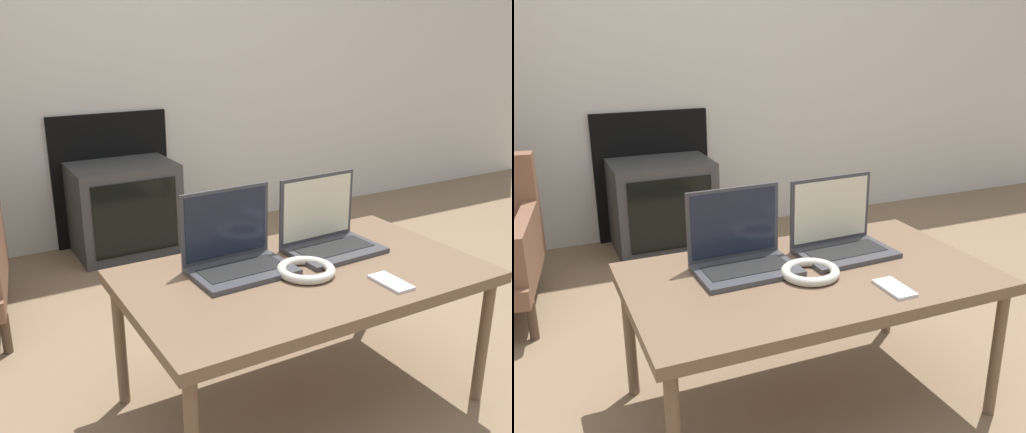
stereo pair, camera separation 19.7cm
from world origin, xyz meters
TOP-DOWN VIEW (x-y plane):
  - ground_plane at (0.00, 0.00)m, footprint 14.00×14.00m
  - wall_back at (-0.00, 2.02)m, footprint 7.00×0.08m
  - table at (0.00, 0.18)m, footprint 1.10×0.65m
  - laptop_left at (-0.18, 0.30)m, footprint 0.31×0.22m
  - laptop_right at (0.17, 0.30)m, footprint 0.32×0.22m
  - headphones at (-0.01, 0.15)m, footprint 0.18×0.18m
  - phone at (0.17, -0.03)m, footprint 0.07×0.13m
  - tv at (-0.08, 1.77)m, footprint 0.54×0.39m

SIDE VIEW (x-z plane):
  - ground_plane at x=0.00m, z-range 0.00..0.00m
  - tv at x=-0.08m, z-range 0.00..0.50m
  - table at x=0.00m, z-range 0.20..0.66m
  - phone at x=0.17m, z-range 0.47..0.48m
  - headphones at x=-0.01m, z-range 0.47..0.50m
  - laptop_left at x=-0.18m, z-range 0.40..0.65m
  - laptop_right at x=0.17m, z-range 0.40..0.65m
  - wall_back at x=0.00m, z-range -0.01..2.59m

